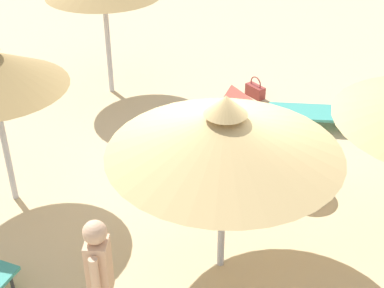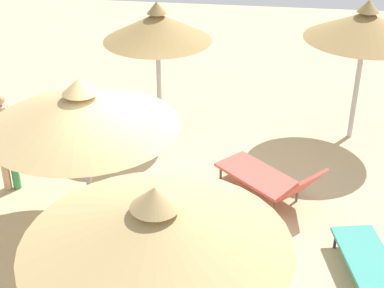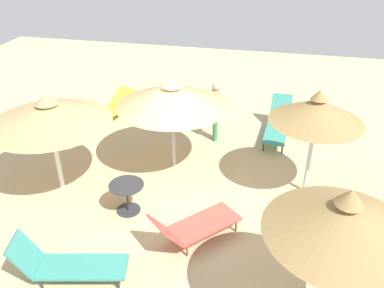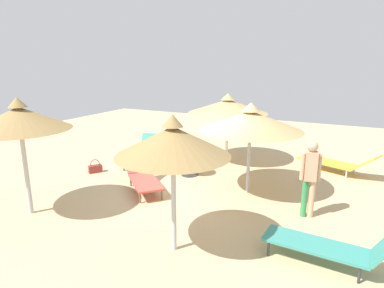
% 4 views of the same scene
% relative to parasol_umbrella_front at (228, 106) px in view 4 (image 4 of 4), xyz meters
% --- Properties ---
extents(ground, '(24.00, 24.00, 0.10)m').
position_rel_parasol_umbrella_front_xyz_m(ground, '(-0.33, 2.84, -2.00)').
color(ground, tan).
extents(parasol_umbrella_front, '(2.72, 2.72, 2.39)m').
position_rel_parasol_umbrella_front_xyz_m(parasol_umbrella_front, '(0.00, 0.00, 0.00)').
color(parasol_umbrella_front, white).
rests_on(parasol_umbrella_front, ground).
extents(parasol_umbrella_edge, '(2.70, 2.70, 2.41)m').
position_rel_parasol_umbrella_front_xyz_m(parasol_umbrella_edge, '(-1.50, 2.38, 0.00)').
color(parasol_umbrella_edge, '#B2B2B7').
rests_on(parasol_umbrella_edge, ground).
extents(parasol_umbrella_near_left, '(2.17, 2.17, 2.69)m').
position_rel_parasol_umbrella_front_xyz_m(parasol_umbrella_near_left, '(2.63, 5.85, 0.27)').
color(parasol_umbrella_near_left, '#B2B2B7').
rests_on(parasol_umbrella_near_left, ground).
extents(parasol_umbrella_far_left, '(2.03, 2.03, 2.56)m').
position_rel_parasol_umbrella_front_xyz_m(parasol_umbrella_far_left, '(-1.10, 5.68, 0.14)').
color(parasol_umbrella_far_left, '#B2B2B7').
rests_on(parasol_umbrella_far_left, ground).
extents(lounge_chair_far_right, '(1.02, 2.03, 0.88)m').
position_rel_parasol_umbrella_front_xyz_m(lounge_chair_far_right, '(2.54, 1.49, -1.60)').
color(lounge_chair_far_right, teal).
rests_on(lounge_chair_far_right, ground).
extents(lounge_chair_back, '(2.18, 0.76, 0.97)m').
position_rel_parasol_umbrella_front_xyz_m(lounge_chair_back, '(-3.78, 4.94, -1.55)').
color(lounge_chair_back, teal).
rests_on(lounge_chair_back, ground).
extents(lounge_chair_center, '(2.47, 1.50, 0.77)m').
position_rel_parasol_umbrella_front_xyz_m(lounge_chair_center, '(-3.58, -0.40, -1.61)').
color(lounge_chair_center, gold).
rests_on(lounge_chair_center, ground).
extents(lounge_chair_near_right, '(1.81, 1.74, 0.85)m').
position_rel_parasol_umbrella_front_xyz_m(lounge_chair_near_right, '(1.13, 3.48, -1.56)').
color(lounge_chair_near_right, '#CC4C3F').
rests_on(lounge_chair_near_right, ground).
extents(person_standing_front, '(0.43, 0.28, 1.77)m').
position_rel_parasol_umbrella_front_xyz_m(person_standing_front, '(-3.13, 3.18, -0.94)').
color(person_standing_front, tan).
rests_on(person_standing_front, ground).
extents(handbag, '(0.38, 0.44, 0.43)m').
position_rel_parasol_umbrella_front_xyz_m(handbag, '(3.29, 3.01, -1.81)').
color(handbag, maroon).
rests_on(handbag, ground).
extents(side_table_round, '(0.76, 0.76, 0.69)m').
position_rel_parasol_umbrella_front_xyz_m(side_table_round, '(0.51, 1.88, -1.47)').
color(side_table_round, '#2D2D33').
rests_on(side_table_round, ground).
extents(beach_ball, '(0.40, 0.40, 0.40)m').
position_rel_parasol_umbrella_front_xyz_m(beach_ball, '(3.09, -0.69, -1.75)').
color(beach_ball, navy).
rests_on(beach_ball, ground).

